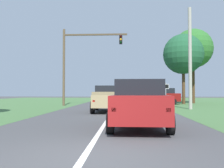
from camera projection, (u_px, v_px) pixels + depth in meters
name	position (u px, v px, depth m)	size (l,w,h in m)	color
ground_plane	(112.00, 113.00, 16.92)	(120.00, 120.00, 0.00)	#424244
lane_centre_stripe	(87.00, 152.00, 5.94)	(0.16, 40.91, 0.01)	white
red_suv_near	(139.00, 103.00, 9.95)	(2.32, 4.81, 1.85)	maroon
pickup_truck_lead	(109.00, 98.00, 17.88)	(2.37, 5.11, 1.84)	tan
traffic_light	(80.00, 56.00, 25.94)	(6.62, 0.40, 7.88)	brown
keep_moving_sign	(166.00, 91.00, 23.55)	(0.60, 0.09, 2.27)	gray
oak_tree_right	(193.00, 49.00, 31.48)	(4.86, 4.86, 9.24)	#4C351E
crossing_suv_far	(161.00, 96.00, 29.05)	(4.41, 2.23, 1.83)	maroon
utility_pole_right	(190.00, 58.00, 20.65)	(0.28, 0.28, 8.34)	#9E998E
extra_tree_1	(183.00, 54.00, 29.89)	(4.74, 4.74, 8.25)	#4C351E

